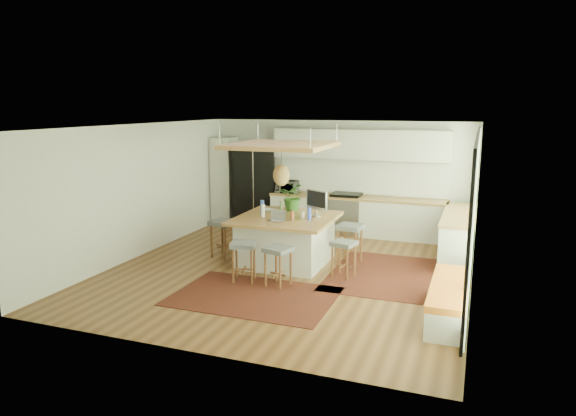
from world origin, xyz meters
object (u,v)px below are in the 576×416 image
at_px(monitor, 317,203).
at_px(stool_near_right, 278,266).
at_px(stool_right_back, 350,245).
at_px(laptop, 276,215).
at_px(stool_left_side, 224,240).
at_px(stool_right_front, 343,258).
at_px(microwave, 287,185).
at_px(island_plant, 293,200).
at_px(stool_near_left, 244,262).
at_px(island, 286,240).
at_px(fridge, 255,190).

bearing_deg(monitor, stool_near_right, -67.30).
height_order(stool_near_right, stool_right_back, stool_right_back).
bearing_deg(laptop, stool_left_side, 167.32).
bearing_deg(monitor, stool_right_front, -13.57).
bearing_deg(microwave, island_plant, -69.86).
bearing_deg(stool_right_back, stool_near_left, -130.80).
height_order(stool_near_left, monitor, monitor).
height_order(island, laptop, laptop).
distance_m(stool_near_left, stool_right_back, 2.28).
bearing_deg(stool_right_front, fridge, 134.74).
relative_size(stool_right_front, monitor, 1.17).
bearing_deg(stool_right_front, laptop, 179.16).
bearing_deg(microwave, fridge, 171.56).
xyz_separation_m(stool_right_front, laptop, (-1.31, 0.02, 0.70)).
relative_size(stool_right_back, microwave, 1.44).
bearing_deg(stool_right_back, microwave, 133.93).
bearing_deg(stool_near_right, island_plant, 102.09).
height_order(island, stool_near_right, island).
bearing_deg(stool_near_left, monitor, 61.37).
distance_m(island, stool_near_left, 1.34).
xyz_separation_m(fridge, laptop, (1.85, -3.17, 0.12)).
bearing_deg(stool_left_side, monitor, 9.92).
height_order(stool_right_back, laptop, laptop).
height_order(monitor, microwave, monitor).
relative_size(island, island_plant, 3.14).
distance_m(stool_right_front, stool_left_side, 2.64).
relative_size(stool_near_right, monitor, 1.21).
height_order(fridge, stool_right_front, fridge).
distance_m(stool_near_right, monitor, 1.78).
bearing_deg(island, stool_right_front, -19.09).
bearing_deg(fridge, stool_left_side, -98.29).
bearing_deg(stool_near_right, stool_right_front, 42.63).
distance_m(stool_left_side, laptop, 1.52).
bearing_deg(island, microwave, 110.13).
bearing_deg(stool_right_back, fridge, 142.88).
height_order(fridge, island_plant, fridge).
height_order(laptop, microwave, microwave).
xyz_separation_m(fridge, island, (1.88, -2.75, -0.46)).
bearing_deg(stool_right_front, stool_near_right, -137.37).
bearing_deg(island, stool_right_back, 19.85).
xyz_separation_m(stool_near_right, microwave, (-1.32, 3.98, 0.75)).
xyz_separation_m(stool_near_left, stool_right_front, (1.58, 0.86, 0.00)).
xyz_separation_m(stool_right_front, stool_right_back, (-0.10, 0.87, 0.00)).
xyz_separation_m(laptop, monitor, (0.57, 0.68, 0.14)).
height_order(stool_right_front, island_plant, island_plant).
distance_m(stool_left_side, island_plant, 1.65).
relative_size(stool_near_left, monitor, 1.26).
distance_m(fridge, stool_right_front, 4.52).
xyz_separation_m(stool_right_back, island_plant, (-1.25, 0.19, 0.80)).
bearing_deg(stool_right_front, island_plant, 141.82).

